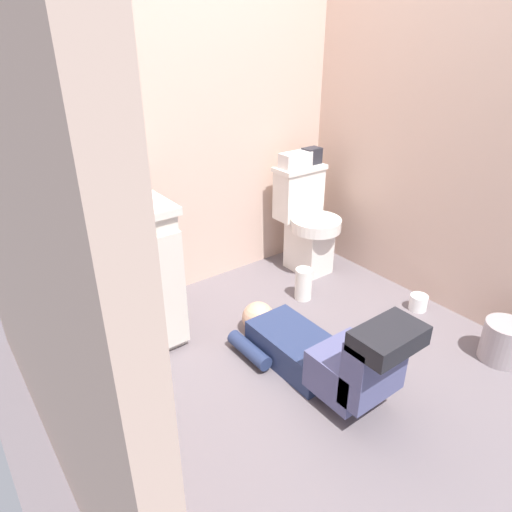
{
  "coord_description": "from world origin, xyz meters",
  "views": [
    {
      "loc": [
        -1.32,
        -1.47,
        1.61
      ],
      "look_at": [
        0.05,
        0.36,
        0.45
      ],
      "focal_mm": 31.97,
      "sensor_mm": 36.0,
      "label": 1
    }
  ],
  "objects_px": {
    "bottle_amber": "(85,188)",
    "paper_towel_roll": "(303,284)",
    "bottle_green": "(75,194)",
    "soap_dispenser": "(53,193)",
    "vanity_cabinet": "(115,277)",
    "tissue_box": "(295,160)",
    "bottle_white": "(114,181)",
    "faucet": "(92,188)",
    "person_plumber": "(320,352)",
    "toilet": "(306,222)",
    "bottle_blue": "(96,182)",
    "trash_can": "(503,342)",
    "toilet_paper_roll": "(418,302)",
    "bottle_clear": "(126,176)",
    "toiletry_bag": "(312,156)"
  },
  "relations": [
    {
      "from": "bottle_amber",
      "to": "paper_towel_roll",
      "type": "relative_size",
      "value": 0.52
    },
    {
      "from": "bottle_green",
      "to": "soap_dispenser",
      "type": "bearing_deg",
      "value": 166.76
    },
    {
      "from": "vanity_cabinet",
      "to": "paper_towel_roll",
      "type": "relative_size",
      "value": 3.82
    },
    {
      "from": "tissue_box",
      "to": "bottle_white",
      "type": "xyz_separation_m",
      "value": [
        -1.28,
        -0.06,
        0.11
      ]
    },
    {
      "from": "faucet",
      "to": "paper_towel_roll",
      "type": "distance_m",
      "value": 1.42
    },
    {
      "from": "person_plumber",
      "to": "tissue_box",
      "type": "xyz_separation_m",
      "value": [
        0.72,
        1.04,
        0.62
      ]
    },
    {
      "from": "toilet",
      "to": "bottle_white",
      "type": "xyz_separation_m",
      "value": [
        -1.32,
        0.03,
        0.54
      ]
    },
    {
      "from": "bottle_green",
      "to": "person_plumber",
      "type": "bearing_deg",
      "value": -52.95
    },
    {
      "from": "bottle_blue",
      "to": "trash_can",
      "type": "height_order",
      "value": "bottle_blue"
    },
    {
      "from": "toilet_paper_roll",
      "to": "bottle_clear",
      "type": "bearing_deg",
      "value": 147.09
    },
    {
      "from": "person_plumber",
      "to": "bottle_amber",
      "type": "xyz_separation_m",
      "value": [
        -0.69,
        1.06,
        0.7
      ]
    },
    {
      "from": "bottle_blue",
      "to": "paper_towel_roll",
      "type": "xyz_separation_m",
      "value": [
        1.1,
        -0.42,
        -0.79
      ]
    },
    {
      "from": "bottle_green",
      "to": "bottle_amber",
      "type": "xyz_separation_m",
      "value": [
        0.07,
        0.05,
        0.0
      ]
    },
    {
      "from": "faucet",
      "to": "toiletry_bag",
      "type": "xyz_separation_m",
      "value": [
        1.53,
        -0.01,
        -0.06
      ]
    },
    {
      "from": "tissue_box",
      "to": "soap_dispenser",
      "type": "relative_size",
      "value": 1.33
    },
    {
      "from": "person_plumber",
      "to": "tissue_box",
      "type": "distance_m",
      "value": 1.41
    },
    {
      "from": "person_plumber",
      "to": "bottle_green",
      "type": "height_order",
      "value": "bottle_green"
    },
    {
      "from": "toiletry_bag",
      "to": "bottle_blue",
      "type": "relative_size",
      "value": 0.8
    },
    {
      "from": "bottle_green",
      "to": "bottle_clear",
      "type": "xyz_separation_m",
      "value": [
        0.28,
        0.02,
        0.03
      ]
    },
    {
      "from": "bottle_blue",
      "to": "bottle_green",
      "type": "bearing_deg",
      "value": -161.06
    },
    {
      "from": "vanity_cabinet",
      "to": "bottle_clear",
      "type": "relative_size",
      "value": 4.66
    },
    {
      "from": "bottle_blue",
      "to": "paper_towel_roll",
      "type": "height_order",
      "value": "bottle_blue"
    },
    {
      "from": "vanity_cabinet",
      "to": "tissue_box",
      "type": "xyz_separation_m",
      "value": [
        1.37,
        0.14,
        0.38
      ]
    },
    {
      "from": "bottle_green",
      "to": "bottle_white",
      "type": "bearing_deg",
      "value": -6.27
    },
    {
      "from": "soap_dispenser",
      "to": "toilet_paper_roll",
      "type": "relative_size",
      "value": 1.51
    },
    {
      "from": "paper_towel_roll",
      "to": "bottle_white",
      "type": "bearing_deg",
      "value": 160.94
    },
    {
      "from": "bottle_green",
      "to": "bottle_white",
      "type": "distance_m",
      "value": 0.2
    },
    {
      "from": "faucet",
      "to": "person_plumber",
      "type": "xyz_separation_m",
      "value": [
        0.66,
        -1.04,
        -0.69
      ]
    },
    {
      "from": "soap_dispenser",
      "to": "bottle_clear",
      "type": "height_order",
      "value": "bottle_clear"
    },
    {
      "from": "faucet",
      "to": "bottle_green",
      "type": "height_order",
      "value": "bottle_green"
    },
    {
      "from": "bottle_amber",
      "to": "bottle_white",
      "type": "bearing_deg",
      "value": -30.09
    },
    {
      "from": "soap_dispenser",
      "to": "trash_can",
      "type": "bearing_deg",
      "value": -40.47
    },
    {
      "from": "vanity_cabinet",
      "to": "soap_dispenser",
      "type": "distance_m",
      "value": 0.52
    },
    {
      "from": "toilet_paper_roll",
      "to": "trash_can",
      "type": "bearing_deg",
      "value": -96.16
    },
    {
      "from": "bottle_blue",
      "to": "toilet_paper_roll",
      "type": "relative_size",
      "value": 1.4
    },
    {
      "from": "bottle_white",
      "to": "person_plumber",
      "type": "bearing_deg",
      "value": -60.25
    },
    {
      "from": "faucet",
      "to": "bottle_white",
      "type": "bearing_deg",
      "value": -32.47
    },
    {
      "from": "toilet_paper_roll",
      "to": "vanity_cabinet",
      "type": "bearing_deg",
      "value": 153.41
    },
    {
      "from": "bottle_amber",
      "to": "bottle_blue",
      "type": "height_order",
      "value": "bottle_blue"
    },
    {
      "from": "toiletry_bag",
      "to": "soap_dispenser",
      "type": "relative_size",
      "value": 0.75
    },
    {
      "from": "bottle_green",
      "to": "bottle_clear",
      "type": "relative_size",
      "value": 0.61
    },
    {
      "from": "faucet",
      "to": "bottle_green",
      "type": "relative_size",
      "value": 0.93
    },
    {
      "from": "bottle_white",
      "to": "bottle_clear",
      "type": "distance_m",
      "value": 0.09
    },
    {
      "from": "faucet",
      "to": "bottle_blue",
      "type": "distance_m",
      "value": 0.04
    },
    {
      "from": "vanity_cabinet",
      "to": "bottle_white",
      "type": "height_order",
      "value": "bottle_white"
    },
    {
      "from": "bottle_green",
      "to": "bottle_blue",
      "type": "height_order",
      "value": "bottle_blue"
    },
    {
      "from": "toilet",
      "to": "faucet",
      "type": "distance_m",
      "value": 1.51
    },
    {
      "from": "soap_dispenser",
      "to": "toilet",
      "type": "bearing_deg",
      "value": -2.75
    },
    {
      "from": "vanity_cabinet",
      "to": "soap_dispenser",
      "type": "xyz_separation_m",
      "value": [
        -0.19,
        0.13,
        0.47
      ]
    },
    {
      "from": "bottle_green",
      "to": "bottle_amber",
      "type": "relative_size",
      "value": 0.96
    }
  ]
}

